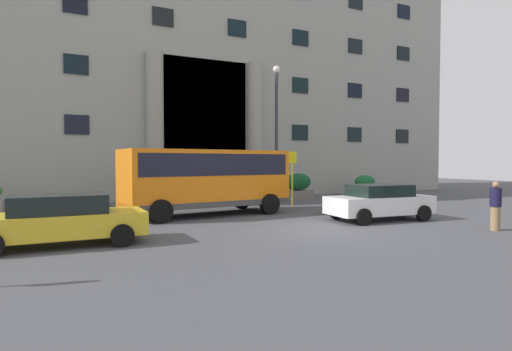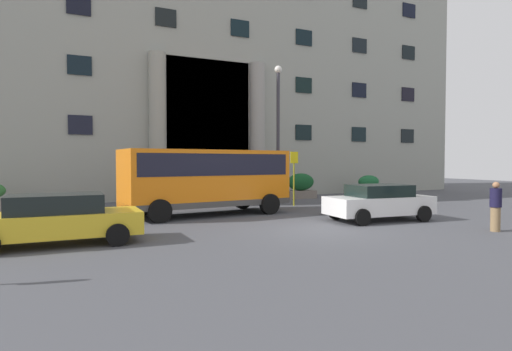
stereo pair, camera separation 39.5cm
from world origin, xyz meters
name	(u,v)px [view 1 (the left image)]	position (x,y,z in m)	size (l,w,h in m)	color
ground_plane	(324,232)	(0.00, 0.00, -0.06)	(80.00, 64.00, 0.12)	#494A50
office_building_facade	(182,56)	(0.00, 17.48, 9.79)	(41.23, 9.76, 19.61)	gray
orange_minibus	(207,176)	(-2.24, 5.50, 1.67)	(7.27, 3.38, 2.80)	orange
bus_stop_sign	(293,173)	(3.03, 7.17, 1.74)	(0.44, 0.08, 2.82)	olive
hedge_planter_entrance_right	(249,189)	(2.16, 10.80, 0.68)	(2.09, 0.75, 1.41)	slate
hedge_planter_east	(365,186)	(10.88, 10.73, 0.67)	(1.71, 0.93, 1.38)	slate
hedge_planter_far_east	(156,194)	(-3.32, 10.79, 0.58)	(1.44, 0.75, 1.21)	#646057
hedge_planter_west	(298,186)	(5.50, 10.67, 0.76)	(1.95, 0.75, 1.58)	#6E655C
parked_sedan_far	(379,202)	(3.38, 1.08, 0.73)	(4.22, 2.14, 1.41)	white
parked_hatchback_near	(60,220)	(-7.96, 1.03, 0.72)	(4.47, 1.96, 1.41)	gold
scooter_by_planter	(338,203)	(3.16, 3.43, 0.45)	(1.92, 0.55, 0.89)	black
pedestrian_man_red_shirt	(495,206)	(5.19, -2.46, 0.82)	(0.36, 0.36, 1.64)	olive
lamppost_plaza_centre	(276,124)	(2.61, 8.16, 4.34)	(0.40, 0.40, 7.44)	#32303A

